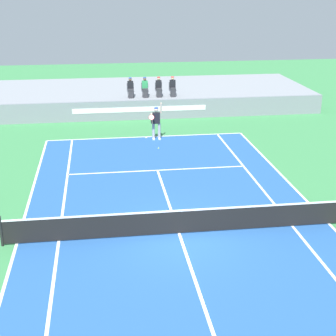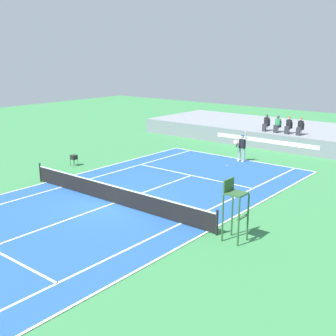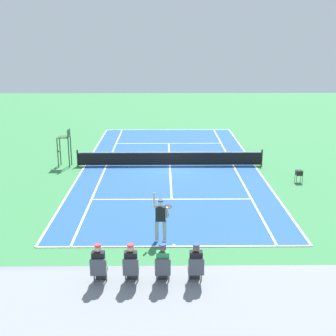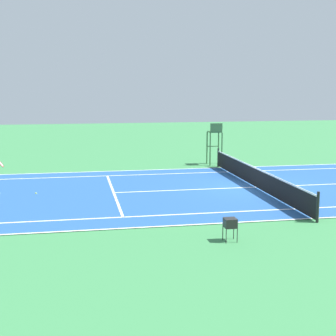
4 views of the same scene
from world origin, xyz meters
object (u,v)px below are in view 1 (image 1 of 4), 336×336
(tennis_player, at_px, (156,122))
(tennis_ball, at_px, (159,148))
(spectator_seated_1, at_px, (145,88))
(spectator_seated_2, at_px, (159,87))
(spectator_seated_3, at_px, (173,87))
(spectator_seated_0, at_px, (130,88))

(tennis_player, height_order, tennis_ball, tennis_player)
(spectator_seated_1, relative_size, tennis_ball, 18.60)
(spectator_seated_1, relative_size, spectator_seated_2, 1.00)
(spectator_seated_3, height_order, tennis_ball, spectator_seated_3)
(tennis_player, bearing_deg, spectator_seated_2, 81.55)
(spectator_seated_2, bearing_deg, spectator_seated_3, 0.00)
(spectator_seated_3, bearing_deg, spectator_seated_1, 180.00)
(tennis_player, bearing_deg, tennis_ball, -92.76)
(spectator_seated_1, height_order, spectator_seated_2, same)
(spectator_seated_0, bearing_deg, spectator_seated_1, 0.00)
(spectator_seated_0, distance_m, spectator_seated_1, 0.93)
(spectator_seated_3, relative_size, tennis_player, 0.61)
(spectator_seated_2, distance_m, spectator_seated_3, 0.91)
(tennis_ball, bearing_deg, spectator_seated_0, 97.50)
(spectator_seated_0, height_order, spectator_seated_2, same)
(spectator_seated_1, height_order, tennis_ball, spectator_seated_1)
(spectator_seated_3, xyz_separation_m, tennis_player, (-1.71, -5.43, -0.86))
(spectator_seated_0, distance_m, tennis_player, 5.60)
(spectator_seated_0, height_order, spectator_seated_1, same)
(spectator_seated_3, relative_size, tennis_ball, 18.60)
(spectator_seated_0, xyz_separation_m, spectator_seated_1, (0.93, 0.00, 0.00))
(tennis_player, bearing_deg, spectator_seated_3, 72.49)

